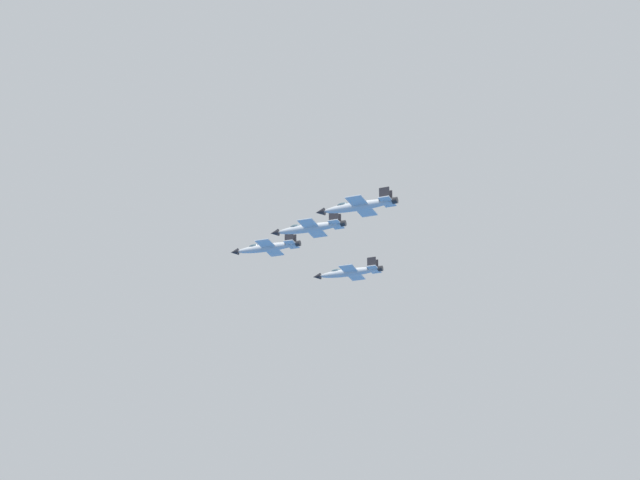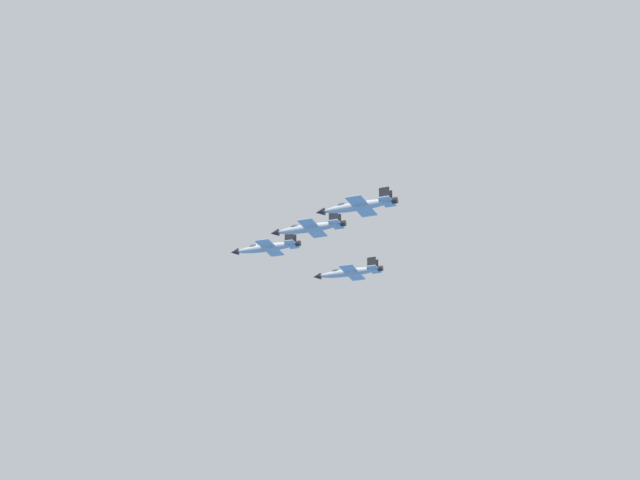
% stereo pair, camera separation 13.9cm
% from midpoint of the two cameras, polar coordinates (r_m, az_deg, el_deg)
% --- Properties ---
extents(jet_lead, '(15.37, 10.33, 3.49)m').
position_cam_midpoint_polar(jet_lead, '(270.32, -2.51, -0.35)').
color(jet_lead, '#9EA3A8').
extents(jet_left_wingman, '(15.40, 10.36, 3.50)m').
position_cam_midpoint_polar(jet_left_wingman, '(253.42, -0.52, 0.57)').
color(jet_left_wingman, '#9EA3A8').
extents(jet_right_wingman, '(15.29, 10.29, 3.48)m').
position_cam_midpoint_polar(jet_right_wingman, '(275.16, 1.35, -1.51)').
color(jet_right_wingman, '#9EA3A8').
extents(jet_left_outer, '(15.44, 10.49, 3.54)m').
position_cam_midpoint_polar(jet_left_outer, '(236.91, 1.76, 1.60)').
color(jet_left_outer, '#9EA3A8').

